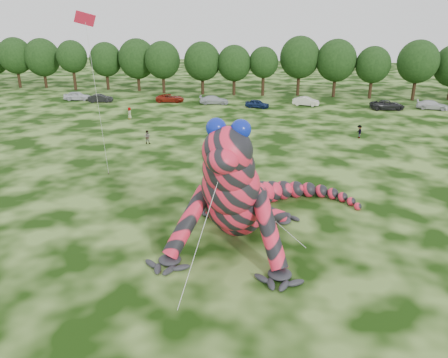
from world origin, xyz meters
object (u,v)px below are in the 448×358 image
tree_5 (138,65)px  tree_9 (263,71)px  car_5 (306,101)px  spectator_1 (147,137)px  car_4 (257,104)px  tree_3 (73,65)px  car_6 (387,105)px  tree_4 (106,66)px  tree_13 (417,70)px  tree_11 (336,68)px  car_7 (432,105)px  tree_8 (234,70)px  tree_10 (299,66)px  car_0 (77,96)px  inflatable_gecko (242,169)px  spectator_2 (359,132)px  car_1 (101,98)px  spectator_5 (243,148)px  tree_7 (202,68)px  tree_6 (163,67)px  tree_1 (16,63)px  car_2 (170,98)px  car_3 (214,100)px  tree_2 (43,63)px  flying_kite (87,32)px  tree_12 (372,73)px

tree_5 → tree_9: 24.22m
car_5 → spectator_1: bearing=153.7°
car_4 → tree_5: bearing=74.5°
tree_3 → car_6: (57.15, -8.83, -3.99)m
tree_4 → tree_13: tree_13 is taller
tree_11 → car_7: 17.53m
tree_9 → tree_8: bearing=-176.1°
tree_10 → car_0: size_ratio=2.36×
inflatable_gecko → spectator_2: (10.87, 25.88, -3.63)m
tree_13 → car_1: tree_13 is taller
tree_4 → spectator_5: size_ratio=4.80×
tree_7 → tree_8: (5.86, 0.18, -0.27)m
tree_9 → car_6: size_ratio=1.66×
car_6 → spectator_1: (-30.75, -24.65, 0.06)m
tree_6 → tree_9: 18.64m
tree_6 → tree_9: size_ratio=1.09×
tree_1 → spectator_5: 63.19m
car_5 → tree_13: bearing=-57.6°
tree_1 → tree_13: 75.49m
car_0 → car_1: (4.77, -0.96, -0.10)m
car_1 → car_5: size_ratio=0.94×
car_0 → car_2: size_ratio=0.93×
tree_6 → tree_10: tree_10 is taller
tree_11 → tree_9: bearing=-176.2°
tree_7 → car_1: 19.12m
tree_1 → tree_7: bearing=-1.9°
tree_1 → car_3: bearing=-13.5°
car_3 → car_4: 7.61m
tree_13 → tree_11: bearing=175.4°
tree_2 → car_1: 21.96m
flying_kite → spectator_5: (10.31, 11.74, -11.98)m
tree_5 → car_2: tree_5 is taller
tree_1 → tree_10: (55.75, 0.53, 0.35)m
tree_3 → car_2: bearing=-21.7°
tree_5 → tree_8: (18.91, -1.45, -0.43)m
car_0 → car_3: size_ratio=0.93×
tree_12 → car_2: (-33.92, -9.36, -3.82)m
inflatable_gecko → tree_7: tree_7 is taller
tree_6 → tree_11: tree_11 is taller
tree_9 → spectator_5: tree_9 is taller
spectator_5 → tree_7: bearing=-54.5°
tree_2 → tree_8: 38.84m
tree_3 → tree_6: bearing=-1.2°
tree_1 → car_6: tree_1 is taller
flying_kite → car_6: flying_kite is taller
car_5 → car_6: (12.56, -1.00, 0.02)m
tree_11 → car_0: bearing=-166.0°
tree_11 → spectator_2: size_ratio=6.27×
car_7 → tree_11: bearing=70.2°
tree_1 → tree_6: bearing=-2.5°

